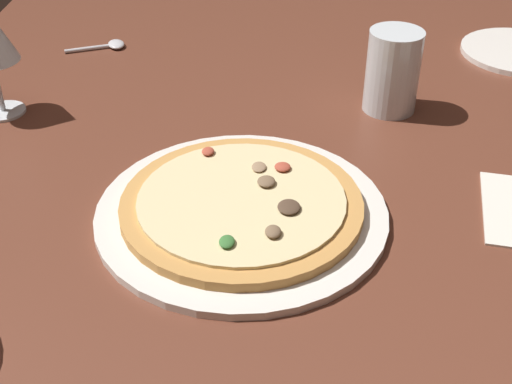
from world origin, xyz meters
The scene contains 4 objects.
dining_table centered at (0.00, 0.00, 2.00)cm, with size 150.00×110.00×4.00cm, color brown.
pizza_main centered at (-1.24, 3.25, 5.15)cm, with size 33.81×33.81×3.36cm.
water_glass centered at (26.12, -16.73, 9.34)cm, with size 7.73×7.73×11.99cm.
spoon centered at (46.48, 29.62, 4.46)cm, with size 5.97×10.46×1.00cm.
Camera 1 is at (-63.98, -1.32, 51.56)cm, focal length 47.54 mm.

